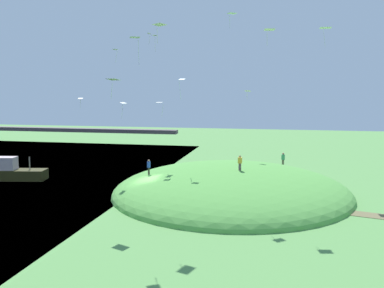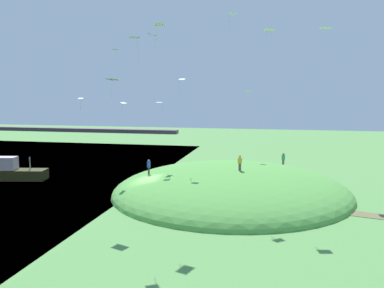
{
  "view_description": "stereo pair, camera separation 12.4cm",
  "coord_description": "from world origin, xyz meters",
  "px_view_note": "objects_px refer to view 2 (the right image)",
  "views": [
    {
      "loc": [
        12.66,
        -38.21,
        10.63
      ],
      "look_at": [
        3.8,
        4.51,
        5.03
      ],
      "focal_mm": 37.91,
      "sensor_mm": 36.0,
      "label": 1
    },
    {
      "loc": [
        12.78,
        -38.18,
        10.63
      ],
      "look_at": [
        3.8,
        4.51,
        5.03
      ],
      "focal_mm": 37.91,
      "sensor_mm": 36.0,
      "label": 2
    }
  ],
  "objects_px": {
    "person_watching_kites": "(283,158)",
    "kite_0": "(159,25)",
    "kite_9": "(160,104)",
    "kite_12": "(135,40)",
    "boat_on_lake": "(13,172)",
    "kite_4": "(116,50)",
    "kite_1": "(81,99)",
    "kite_10": "(149,35)",
    "kite_6": "(232,14)",
    "kite_8": "(155,37)",
    "kite_2": "(326,29)",
    "kite_7": "(123,104)",
    "kite_5": "(113,80)",
    "kite_13": "(182,82)",
    "kite_11": "(269,30)",
    "mooring_post": "(134,188)",
    "kite_3": "(248,91)",
    "person_on_hilltop": "(240,161)"
  },
  "relations": [
    {
      "from": "kite_12",
      "to": "person_on_hilltop",
      "type": "bearing_deg",
      "value": 60.7
    },
    {
      "from": "kite_6",
      "to": "kite_8",
      "type": "height_order",
      "value": "kite_6"
    },
    {
      "from": "boat_on_lake",
      "to": "kite_8",
      "type": "height_order",
      "value": "kite_8"
    },
    {
      "from": "kite_11",
      "to": "kite_12",
      "type": "distance_m",
      "value": 12.4
    },
    {
      "from": "kite_5",
      "to": "kite_6",
      "type": "bearing_deg",
      "value": 39.08
    },
    {
      "from": "kite_5",
      "to": "kite_10",
      "type": "relative_size",
      "value": 1.05
    },
    {
      "from": "kite_12",
      "to": "kite_13",
      "type": "xyz_separation_m",
      "value": [
        0.45,
        12.74,
        -2.71
      ]
    },
    {
      "from": "kite_9",
      "to": "kite_7",
      "type": "bearing_deg",
      "value": 136.67
    },
    {
      "from": "kite_6",
      "to": "kite_13",
      "type": "bearing_deg",
      "value": 158.64
    },
    {
      "from": "kite_5",
      "to": "kite_2",
      "type": "bearing_deg",
      "value": 38.71
    },
    {
      "from": "kite_3",
      "to": "kite_11",
      "type": "relative_size",
      "value": 0.73
    },
    {
      "from": "kite_0",
      "to": "kite_6",
      "type": "height_order",
      "value": "kite_6"
    },
    {
      "from": "person_watching_kites",
      "to": "kite_10",
      "type": "distance_m",
      "value": 25.26
    },
    {
      "from": "person_watching_kites",
      "to": "kite_9",
      "type": "bearing_deg",
      "value": -101.52
    },
    {
      "from": "kite_5",
      "to": "kite_7",
      "type": "relative_size",
      "value": 0.84
    },
    {
      "from": "person_watching_kites",
      "to": "kite_0",
      "type": "xyz_separation_m",
      "value": [
        -10.33,
        -20.27,
        13.6
      ]
    },
    {
      "from": "boat_on_lake",
      "to": "kite_4",
      "type": "bearing_deg",
      "value": 174.6
    },
    {
      "from": "kite_10",
      "to": "kite_2",
      "type": "bearing_deg",
      "value": -22.48
    },
    {
      "from": "boat_on_lake",
      "to": "kite_8",
      "type": "distance_m",
      "value": 23.83
    },
    {
      "from": "kite_1",
      "to": "kite_4",
      "type": "relative_size",
      "value": 0.9
    },
    {
      "from": "kite_5",
      "to": "person_on_hilltop",
      "type": "bearing_deg",
      "value": 41.08
    },
    {
      "from": "kite_13",
      "to": "kite_2",
      "type": "bearing_deg",
      "value": 19.66
    },
    {
      "from": "kite_9",
      "to": "kite_12",
      "type": "height_order",
      "value": "kite_12"
    },
    {
      "from": "kite_2",
      "to": "kite_7",
      "type": "height_order",
      "value": "kite_2"
    },
    {
      "from": "person_watching_kites",
      "to": "kite_4",
      "type": "relative_size",
      "value": 1.15
    },
    {
      "from": "kite_0",
      "to": "kite_5",
      "type": "xyz_separation_m",
      "value": [
        -4.05,
        -0.01,
        -4.31
      ]
    },
    {
      "from": "kite_2",
      "to": "kite_5",
      "type": "height_order",
      "value": "kite_2"
    },
    {
      "from": "kite_1",
      "to": "kite_12",
      "type": "height_order",
      "value": "kite_12"
    },
    {
      "from": "kite_7",
      "to": "kite_9",
      "type": "bearing_deg",
      "value": -43.33
    },
    {
      "from": "kite_9",
      "to": "kite_5",
      "type": "bearing_deg",
      "value": -97.69
    },
    {
      "from": "kite_8",
      "to": "kite_11",
      "type": "height_order",
      "value": "kite_8"
    },
    {
      "from": "kite_1",
      "to": "kite_12",
      "type": "relative_size",
      "value": 0.66
    },
    {
      "from": "kite_6",
      "to": "kite_11",
      "type": "xyz_separation_m",
      "value": [
        3.56,
        -2.68,
        -1.98
      ]
    },
    {
      "from": "kite_6",
      "to": "kite_11",
      "type": "distance_m",
      "value": 4.88
    },
    {
      "from": "kite_0",
      "to": "mooring_post",
      "type": "bearing_deg",
      "value": 123.35
    },
    {
      "from": "boat_on_lake",
      "to": "person_watching_kites",
      "type": "xyz_separation_m",
      "value": [
        32.32,
        9.19,
        1.37
      ]
    },
    {
      "from": "kite_12",
      "to": "kite_13",
      "type": "relative_size",
      "value": 0.93
    },
    {
      "from": "person_watching_kites",
      "to": "kite_2",
      "type": "height_order",
      "value": "kite_2"
    },
    {
      "from": "person_on_hilltop",
      "to": "kite_3",
      "type": "bearing_deg",
      "value": 66.22
    },
    {
      "from": "kite_9",
      "to": "kite_13",
      "type": "relative_size",
      "value": 0.69
    },
    {
      "from": "kite_1",
      "to": "kite_10",
      "type": "xyz_separation_m",
      "value": [
        5.86,
        9.74,
        8.95
      ]
    },
    {
      "from": "kite_1",
      "to": "kite_4",
      "type": "distance_m",
      "value": 8.23
    },
    {
      "from": "kite_10",
      "to": "kite_12",
      "type": "height_order",
      "value": "kite_10"
    },
    {
      "from": "kite_0",
      "to": "kite_13",
      "type": "height_order",
      "value": "kite_0"
    },
    {
      "from": "kite_9",
      "to": "kite_11",
      "type": "bearing_deg",
      "value": -22.84
    },
    {
      "from": "kite_2",
      "to": "kite_10",
      "type": "relative_size",
      "value": 1.3
    },
    {
      "from": "kite_12",
      "to": "kite_11",
      "type": "bearing_deg",
      "value": 40.24
    },
    {
      "from": "kite_5",
      "to": "kite_1",
      "type": "bearing_deg",
      "value": 125.75
    },
    {
      "from": "kite_7",
      "to": "kite_9",
      "type": "height_order",
      "value": "kite_9"
    },
    {
      "from": "person_watching_kites",
      "to": "kite_8",
      "type": "relative_size",
      "value": 0.88
    }
  ]
}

